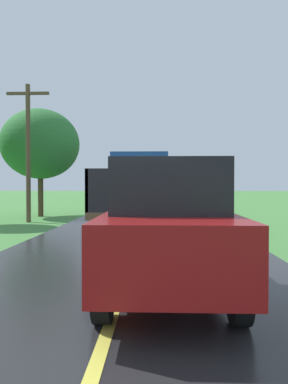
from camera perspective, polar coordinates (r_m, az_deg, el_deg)
The scene contains 5 objects.
banana_truck_near at distance 12.33m, azimuth -0.80°, elevation 0.29°, with size 2.38×5.82×2.80m.
banana_truck_far at distance 23.56m, azimuth 1.07°, elevation 0.66°, with size 2.38×5.81×2.80m.
utility_pole_roadside at distance 16.37m, azimuth -18.60°, elevation 6.98°, with size 1.90×0.20×6.15m.
roadside_tree_mid_right at distance 19.19m, azimuth -16.76°, elevation 7.58°, with size 4.09×4.09×5.68m.
following_car at distance 5.17m, azimuth 3.89°, elevation -5.44°, with size 1.74×4.10×1.92m.
Camera 1 is at (0.53, 0.44, 1.66)m, focal length 32.28 mm.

